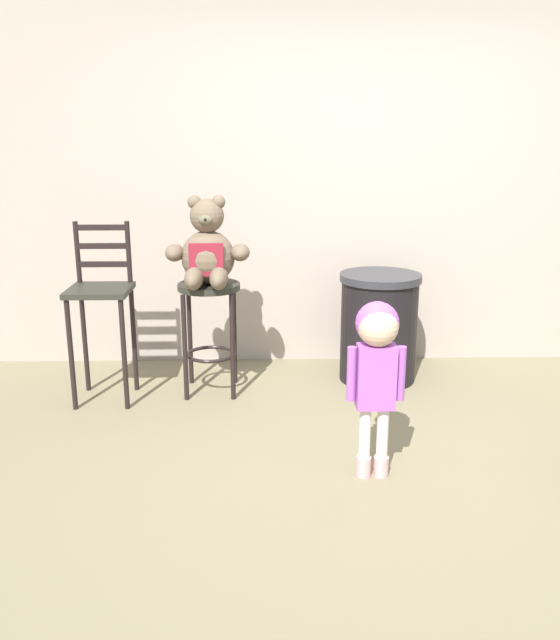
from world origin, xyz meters
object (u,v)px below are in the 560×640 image
(bar_stool_with_teddy, at_px, (210,314))
(trash_bin, at_px, (379,327))
(bar_chair_empty, at_px, (101,300))
(child_walking, at_px, (377,352))
(teddy_bear, at_px, (208,252))

(bar_stool_with_teddy, bearing_deg, trash_bin, 9.80)
(bar_stool_with_teddy, height_order, bar_chair_empty, bar_chair_empty)
(bar_stool_with_teddy, xyz_separation_m, trash_bin, (1.16, 0.20, -0.15))
(bar_stool_with_teddy, distance_m, child_walking, 1.50)
(bar_stool_with_teddy, xyz_separation_m, bar_chair_empty, (-0.68, -0.10, 0.12))
(child_walking, distance_m, trash_bin, 1.44)
(bar_stool_with_teddy, relative_size, teddy_bear, 1.31)
(trash_bin, bearing_deg, teddy_bear, -168.87)
(child_walking, bearing_deg, bar_stool_with_teddy, 78.42)
(bar_stool_with_teddy, bearing_deg, teddy_bear, -90.00)
(teddy_bear, bearing_deg, bar_chair_empty, -173.71)
(teddy_bear, bearing_deg, child_walking, -52.18)
(trash_bin, xyz_separation_m, bar_chair_empty, (-1.83, -0.30, 0.28))
(child_walking, distance_m, bar_chair_empty, 1.91)
(child_walking, xyz_separation_m, trash_bin, (0.26, 1.39, -0.27))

